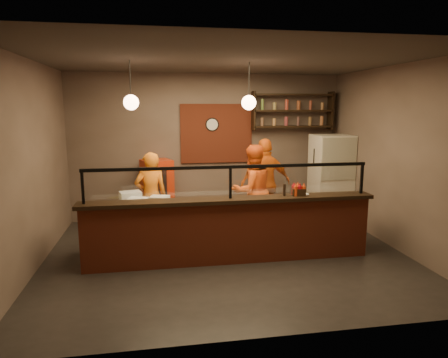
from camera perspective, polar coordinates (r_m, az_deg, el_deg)
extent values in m
plane|color=black|center=(6.90, 0.42, -10.82)|extent=(6.00, 6.00, 0.00)
plane|color=#3D352F|center=(6.48, 0.46, 16.64)|extent=(6.00, 6.00, 0.00)
plane|color=#69564D|center=(8.95, -2.37, 4.59)|extent=(6.00, 0.00, 6.00)
plane|color=#69564D|center=(6.67, -25.87, 1.64)|extent=(0.00, 5.00, 5.00)
plane|color=#69564D|center=(7.61, 23.29, 2.78)|extent=(0.00, 5.00, 5.00)
plane|color=#69564D|center=(4.10, 6.57, -2.19)|extent=(6.00, 0.00, 6.00)
cube|color=maroon|center=(8.93, -1.08, 6.51)|extent=(1.60, 0.04, 1.30)
cube|color=maroon|center=(6.45, 0.89, -7.61)|extent=(4.60, 0.25, 1.00)
cube|color=black|center=(6.31, 0.91, -3.03)|extent=(4.70, 0.37, 0.06)
cube|color=gray|center=(6.94, 0.13, -6.96)|extent=(4.60, 0.75, 0.85)
cube|color=white|center=(6.83, 0.13, -3.35)|extent=(4.60, 0.75, 0.05)
cube|color=white|center=(6.25, 0.91, -0.53)|extent=(4.40, 0.02, 0.50)
cube|color=black|center=(6.21, 0.92, 1.74)|extent=(4.50, 0.05, 0.05)
cube|color=black|center=(6.25, -19.54, -1.13)|extent=(0.04, 0.04, 0.50)
cube|color=black|center=(6.25, 0.91, -0.53)|extent=(0.04, 0.04, 0.50)
cube|color=black|center=(7.00, 19.07, 0.07)|extent=(0.04, 0.04, 0.50)
cube|color=black|center=(9.18, 9.70, 7.41)|extent=(1.80, 0.28, 0.04)
cube|color=black|center=(9.17, 9.77, 9.59)|extent=(1.80, 0.28, 0.04)
cube|color=black|center=(9.18, 9.83, 11.78)|extent=(1.80, 0.28, 0.04)
cube|color=black|center=(8.92, 4.22, 9.70)|extent=(0.04, 0.28, 0.85)
cube|color=black|center=(9.51, 14.96, 9.42)|extent=(0.04, 0.28, 0.85)
cylinder|color=black|center=(8.89, -1.72, 7.79)|extent=(0.30, 0.04, 0.30)
cylinder|color=black|center=(6.56, -13.26, 13.66)|extent=(0.01, 0.01, 0.60)
sphere|color=#F7B588|center=(6.55, -13.13, 10.61)|extent=(0.24, 0.24, 0.24)
cylinder|color=black|center=(6.73, 3.60, 13.81)|extent=(0.01, 0.01, 0.60)
sphere|color=#F7B588|center=(6.72, 3.57, 10.83)|extent=(0.24, 0.24, 0.24)
imported|color=orange|center=(7.60, -10.40, -2.44)|extent=(0.68, 0.51, 1.66)
imported|color=#DC4F14|center=(7.72, 4.03, -1.67)|extent=(1.01, 0.88, 1.78)
imported|color=orange|center=(8.29, 5.95, -0.62)|extent=(1.13, 0.58, 1.85)
cube|color=beige|center=(9.00, 14.97, 0.07)|extent=(0.79, 0.74, 1.89)
cube|color=#B92A0C|center=(8.67, -9.53, -1.81)|extent=(0.73, 0.70, 1.38)
cylinder|color=beige|center=(7.03, 5.69, -2.74)|extent=(0.64, 0.64, 0.01)
cube|color=silver|center=(6.60, -9.19, -3.07)|extent=(0.35, 0.31, 0.15)
cube|color=silver|center=(6.93, -13.21, -2.48)|extent=(0.40, 0.35, 0.17)
cube|color=white|center=(6.53, -12.19, -3.31)|extent=(0.36, 0.32, 0.15)
cylinder|color=yellow|center=(6.86, -15.30, -3.20)|extent=(0.31, 0.21, 0.06)
cube|color=black|center=(6.61, 10.62, -1.81)|extent=(0.23, 0.19, 0.11)
cylinder|color=black|center=(6.53, 8.63, -1.55)|extent=(0.05, 0.05, 0.19)
cylinder|color=silver|center=(6.69, 11.25, -2.14)|extent=(0.21, 0.21, 0.01)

